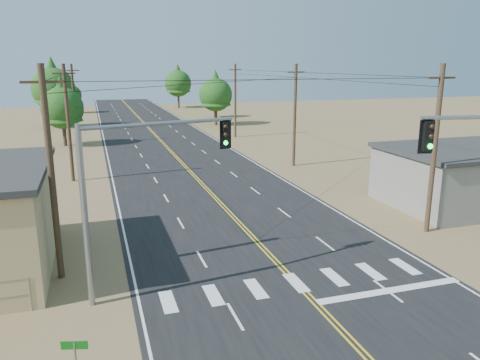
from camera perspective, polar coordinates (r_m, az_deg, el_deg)
name	(u,v)px	position (r m, az deg, el deg)	size (l,w,h in m)	color
road	(196,177)	(42.40, -5.44, 0.33)	(15.00, 200.00, 0.02)	black
utility_pole_left_near	(51,174)	(22.92, -22.01, 0.74)	(1.80, 0.30, 10.00)	#4C3826
utility_pole_left_mid	(68,123)	(42.64, -20.21, 6.59)	(1.80, 0.30, 10.00)	#4C3826
utility_pole_left_far	(74,104)	(62.54, -19.54, 8.73)	(1.80, 0.30, 10.00)	#4C3826
utility_pole_right_near	(435,149)	(29.75, 22.64, 3.52)	(1.80, 0.30, 10.00)	#4C3826
utility_pole_right_mid	(295,115)	(46.67, 6.70, 7.91)	(1.80, 0.30, 10.00)	#4C3826
utility_pole_right_far	(235,100)	(65.35, -0.58, 9.71)	(1.80, 0.30, 10.00)	#4C3826
signal_mast_left	(132,179)	(20.16, -13.03, 0.14)	(6.83, 1.80, 7.72)	gray
tree_left_near	(62,104)	(62.04, -20.90, 8.68)	(5.13, 5.13, 8.54)	#3F2D1E
tree_left_mid	(53,84)	(80.59, -21.84, 10.76)	(6.69, 6.69, 11.15)	#3F2D1E
tree_left_far	(71,93)	(104.05, -19.89, 9.95)	(4.08, 4.08, 6.80)	#3F2D1E
tree_right_near	(216,91)	(78.55, -2.99, 10.74)	(5.46, 5.46, 9.10)	#3F2D1E
tree_right_mid	(215,96)	(90.21, -3.11, 10.25)	(4.06, 4.06, 6.77)	#3F2D1E
tree_right_far	(178,81)	(111.46, -7.57, 11.91)	(6.07, 6.07, 10.12)	#3F2D1E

